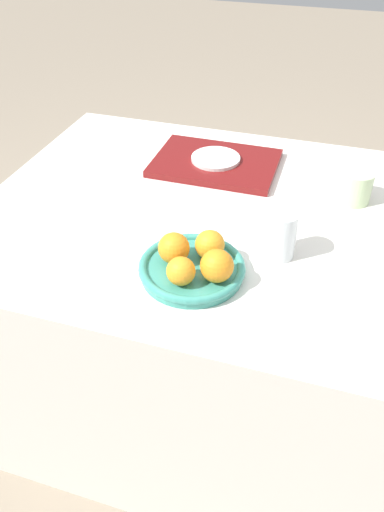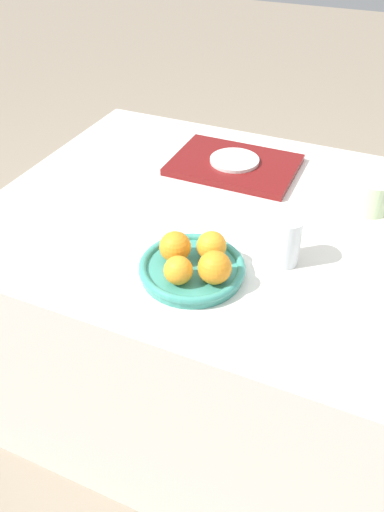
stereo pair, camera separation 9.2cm
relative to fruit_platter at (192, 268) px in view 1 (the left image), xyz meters
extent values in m
plane|color=gray|center=(0.11, 0.26, -0.76)|extent=(12.00, 12.00, 0.00)
cube|color=silver|center=(0.11, 0.26, -0.39)|extent=(1.47, 0.95, 0.74)
cylinder|color=teal|center=(0.00, 0.00, -0.01)|extent=(0.22, 0.22, 0.02)
torus|color=teal|center=(0.00, 0.00, 0.01)|extent=(0.23, 0.23, 0.02)
sphere|color=orange|center=(-0.01, -0.06, 0.04)|extent=(0.06, 0.06, 0.06)
sphere|color=orange|center=(0.03, 0.04, 0.04)|extent=(0.07, 0.07, 0.07)
sphere|color=orange|center=(-0.04, 0.01, 0.04)|extent=(0.07, 0.07, 0.07)
sphere|color=orange|center=(0.06, -0.02, 0.04)|extent=(0.07, 0.07, 0.07)
cylinder|color=silver|center=(0.17, 0.12, 0.04)|extent=(0.07, 0.07, 0.11)
cube|color=maroon|center=(-0.08, 0.49, -0.01)|extent=(0.36, 0.25, 0.02)
cylinder|color=silver|center=(-0.08, 0.49, 0.01)|extent=(0.14, 0.14, 0.01)
cylinder|color=#B7CC9E|center=(0.31, 0.41, 0.03)|extent=(0.09, 0.09, 0.08)
camera|label=1|loc=(0.24, -0.79, 0.69)|focal=35.00mm
camera|label=2|loc=(0.33, -0.76, 0.69)|focal=35.00mm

